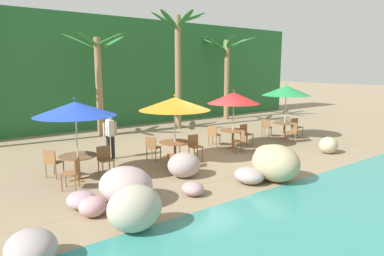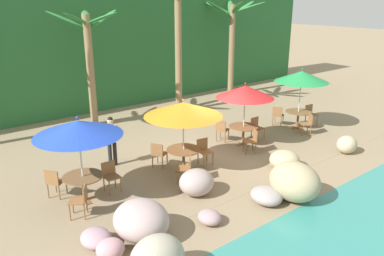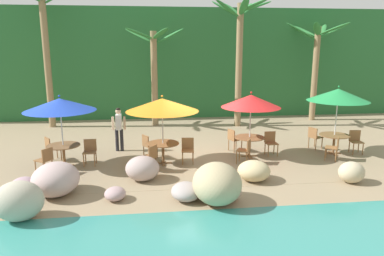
# 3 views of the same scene
# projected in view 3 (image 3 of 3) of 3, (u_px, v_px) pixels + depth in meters

# --- Properties ---
(ground_plane) EXTENTS (120.00, 120.00, 0.00)m
(ground_plane) POSITION_uv_depth(u_px,v_px,m) (201.00, 160.00, 12.96)
(ground_plane) COLOR #937F60
(terrace_deck) EXTENTS (18.00, 5.20, 0.01)m
(terrace_deck) POSITION_uv_depth(u_px,v_px,m) (201.00, 160.00, 12.96)
(terrace_deck) COLOR #937F60
(terrace_deck) RESTS_ON ground
(foliage_backdrop) EXTENTS (28.00, 2.40, 6.00)m
(foliage_backdrop) POSITION_uv_depth(u_px,v_px,m) (179.00, 63.00, 21.01)
(foliage_backdrop) COLOR #286633
(foliage_backdrop) RESTS_ON ground
(rock_seawall) EXTENTS (11.78, 3.29, 1.08)m
(rock_seawall) POSITION_uv_depth(u_px,v_px,m) (137.00, 184.00, 9.63)
(rock_seawall) COLOR #B79D9B
(rock_seawall) RESTS_ON ground
(umbrella_blue) EXTENTS (2.33, 2.33, 2.43)m
(umbrella_blue) POSITION_uv_depth(u_px,v_px,m) (60.00, 105.00, 11.86)
(umbrella_blue) COLOR silver
(umbrella_blue) RESTS_ON ground
(dining_table_blue) EXTENTS (1.10, 1.10, 0.74)m
(dining_table_blue) POSITION_uv_depth(u_px,v_px,m) (63.00, 149.00, 12.19)
(dining_table_blue) COLOR brown
(dining_table_blue) RESTS_ON ground
(chair_blue_seaward) EXTENTS (0.43, 0.43, 0.87)m
(chair_blue_seaward) POSITION_uv_depth(u_px,v_px,m) (90.00, 150.00, 12.39)
(chair_blue_seaward) COLOR olive
(chair_blue_seaward) RESTS_ON ground
(chair_blue_inland) EXTENTS (0.59, 0.59, 0.87)m
(chair_blue_inland) POSITION_uv_depth(u_px,v_px,m) (51.00, 147.00, 12.76)
(chair_blue_inland) COLOR olive
(chair_blue_inland) RESTS_ON ground
(chair_blue_left) EXTENTS (0.59, 0.59, 0.87)m
(chair_blue_left) POSITION_uv_depth(u_px,v_px,m) (45.00, 159.00, 11.43)
(chair_blue_left) COLOR olive
(chair_blue_left) RESTS_ON ground
(umbrella_orange) EXTENTS (2.45, 2.45, 2.39)m
(umbrella_orange) POSITION_uv_depth(u_px,v_px,m) (162.00, 105.00, 12.13)
(umbrella_orange) COLOR silver
(umbrella_orange) RESTS_ON ground
(dining_table_orange) EXTENTS (1.10, 1.10, 0.74)m
(dining_table_orange) POSITION_uv_depth(u_px,v_px,m) (163.00, 147.00, 12.45)
(dining_table_orange) COLOR brown
(dining_table_orange) RESTS_ON ground
(chair_orange_seaward) EXTENTS (0.46, 0.47, 0.87)m
(chair_orange_seaward) POSITION_uv_depth(u_px,v_px,m) (188.00, 148.00, 12.57)
(chair_orange_seaward) COLOR olive
(chair_orange_seaward) RESTS_ON ground
(chair_orange_inland) EXTENTS (0.58, 0.58, 0.87)m
(chair_orange_inland) POSITION_uv_depth(u_px,v_px,m) (148.00, 145.00, 13.08)
(chair_orange_inland) COLOR olive
(chair_orange_inland) RESTS_ON ground
(chair_orange_left) EXTENTS (0.59, 0.59, 0.87)m
(chair_orange_left) POSITION_uv_depth(u_px,v_px,m) (150.00, 156.00, 11.71)
(chair_orange_left) COLOR olive
(chair_orange_left) RESTS_ON ground
(umbrella_red) EXTENTS (2.14, 2.14, 2.40)m
(umbrella_red) POSITION_uv_depth(u_px,v_px,m) (251.00, 101.00, 12.93)
(umbrella_red) COLOR silver
(umbrella_red) RESTS_ON ground
(dining_table_red) EXTENTS (1.10, 1.10, 0.74)m
(dining_table_red) POSITION_uv_depth(u_px,v_px,m) (250.00, 140.00, 13.25)
(dining_table_red) COLOR brown
(dining_table_red) RESTS_ON ground
(chair_red_seaward) EXTENTS (0.43, 0.44, 0.87)m
(chair_red_seaward) POSITION_uv_depth(u_px,v_px,m) (271.00, 141.00, 13.49)
(chair_red_seaward) COLOR olive
(chair_red_seaward) RESTS_ON ground
(chair_red_inland) EXTENTS (0.56, 0.56, 0.87)m
(chair_red_inland) POSITION_uv_depth(u_px,v_px,m) (233.00, 138.00, 13.94)
(chair_red_inland) COLOR olive
(chair_red_inland) RESTS_ON ground
(chair_red_left) EXTENTS (0.58, 0.58, 0.87)m
(chair_red_left) POSITION_uv_depth(u_px,v_px,m) (246.00, 149.00, 12.48)
(chair_red_left) COLOR olive
(chair_red_left) RESTS_ON ground
(umbrella_green) EXTENTS (2.22, 2.22, 2.58)m
(umbrella_green) POSITION_uv_depth(u_px,v_px,m) (338.00, 95.00, 13.23)
(umbrella_green) COLOR silver
(umbrella_green) RESTS_ON ground
(dining_table_green) EXTENTS (1.10, 1.10, 0.74)m
(dining_table_green) POSITION_uv_depth(u_px,v_px,m) (334.00, 138.00, 13.59)
(dining_table_green) COLOR brown
(dining_table_green) RESTS_ON ground
(chair_green_seaward) EXTENTS (0.47, 0.47, 0.87)m
(chair_green_seaward) POSITION_uv_depth(u_px,v_px,m) (356.00, 140.00, 13.70)
(chair_green_seaward) COLOR olive
(chair_green_seaward) RESTS_ON ground
(chair_green_inland) EXTENTS (0.56, 0.56, 0.87)m
(chair_green_inland) POSITION_uv_depth(u_px,v_px,m) (314.00, 136.00, 14.27)
(chair_green_inland) COLOR olive
(chair_green_inland) RESTS_ON ground
(chair_green_left) EXTENTS (0.59, 0.59, 0.87)m
(chair_green_left) POSITION_uv_depth(u_px,v_px,m) (334.00, 146.00, 12.83)
(chair_green_left) COLOR olive
(chair_green_left) RESTS_ON ground
(palm_tree_nearest) EXTENTS (2.95, 2.81, 6.74)m
(palm_tree_nearest) POSITION_uv_depth(u_px,v_px,m) (45.00, 36.00, 17.31)
(palm_tree_nearest) COLOR olive
(palm_tree_nearest) RESTS_ON ground
(palm_tree_second) EXTENTS (3.05, 3.11, 4.87)m
(palm_tree_second) POSITION_uv_depth(u_px,v_px,m) (154.00, 61.00, 17.96)
(palm_tree_second) COLOR olive
(palm_tree_second) RESTS_ON ground
(palm_tree_third) EXTENTS (2.89, 2.85, 6.13)m
(palm_tree_third) POSITION_uv_depth(u_px,v_px,m) (240.00, 42.00, 17.59)
(palm_tree_third) COLOR olive
(palm_tree_third) RESTS_ON ground
(palm_tree_fourth) EXTENTS (3.48, 3.24, 5.20)m
(palm_tree_fourth) POSITION_uv_depth(u_px,v_px,m) (317.00, 54.00, 19.23)
(palm_tree_fourth) COLOR olive
(palm_tree_fourth) RESTS_ON ground
(waiter_in_white) EXTENTS (0.52, 0.35, 1.70)m
(waiter_in_white) POSITION_uv_depth(u_px,v_px,m) (119.00, 126.00, 13.89)
(waiter_in_white) COLOR #232328
(waiter_in_white) RESTS_ON ground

